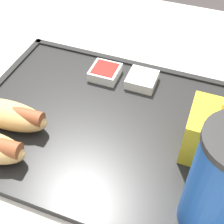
# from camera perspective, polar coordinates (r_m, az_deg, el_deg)

# --- Properties ---
(dining_table) EXTENTS (1.44, 0.88, 0.77)m
(dining_table) POSITION_cam_1_polar(r_m,az_deg,el_deg) (0.85, 1.91, -19.56)
(dining_table) COLOR beige
(dining_table) RESTS_ON ground_plane
(food_tray) EXTENTS (0.47, 0.34, 0.01)m
(food_tray) POSITION_cam_1_polar(r_m,az_deg,el_deg) (0.51, 0.00, -2.65)
(food_tray) COLOR black
(food_tray) RESTS_ON dining_table
(soda_cup) EXTENTS (0.08, 0.08, 0.20)m
(soda_cup) POSITION_cam_1_polar(r_m,az_deg,el_deg) (0.37, 19.57, -12.45)
(soda_cup) COLOR #194CA5
(soda_cup) RESTS_ON food_tray
(hot_dog_near) EXTENTS (0.14, 0.05, 0.04)m
(hot_dog_near) POSITION_cam_1_polar(r_m,az_deg,el_deg) (0.52, -18.59, -0.35)
(hot_dog_near) COLOR tan
(hot_dog_near) RESTS_ON food_tray
(fries_carton) EXTENTS (0.10, 0.08, 0.10)m
(fries_carton) POSITION_cam_1_polar(r_m,az_deg,el_deg) (0.47, 19.14, -4.13)
(fries_carton) COLOR gold
(fries_carton) RESTS_ON food_tray
(sauce_cup_mayo) EXTENTS (0.05, 0.05, 0.02)m
(sauce_cup_mayo) POSITION_cam_1_polar(r_m,az_deg,el_deg) (0.58, 5.50, 5.96)
(sauce_cup_mayo) COLOR silver
(sauce_cup_mayo) RESTS_ON food_tray
(sauce_cup_ketchup) EXTENTS (0.05, 0.05, 0.02)m
(sauce_cup_ketchup) POSITION_cam_1_polar(r_m,az_deg,el_deg) (0.59, -1.28, 7.33)
(sauce_cup_ketchup) COLOR silver
(sauce_cup_ketchup) RESTS_ON food_tray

